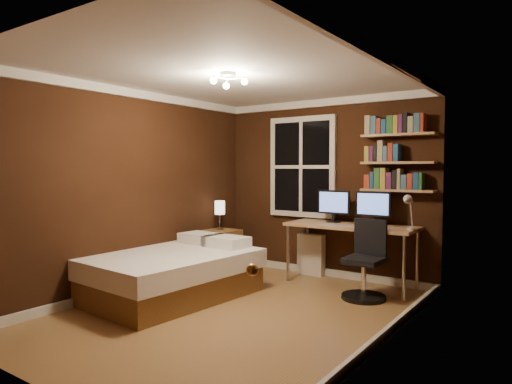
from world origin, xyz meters
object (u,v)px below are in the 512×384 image
Objects in this scene: nightstand at (220,251)px; monitor_right at (373,208)px; bed at (172,273)px; desk at (351,229)px; radiator at (311,255)px; office_chair at (365,269)px; bedside_lamp at (220,215)px; desk_lamp at (409,212)px; monitor_left at (334,206)px.

monitor_right reaches higher than nightstand.
desk reaches higher than bed.
office_chair is (1.08, -0.69, 0.05)m from radiator.
bed reaches higher than nightstand.
radiator is at bearing 24.90° from bedside_lamp.
desk is (0.70, -0.23, 0.45)m from radiator.
desk is 0.84m from desk_lamp.
monitor_left is (0.41, -0.14, 0.72)m from radiator.
nightstand is at bearing -165.47° from monitor_left.
radiator is 1.28× the size of monitor_right.
bed is at bearing -131.69° from desk.
nightstand is at bearing 178.41° from office_chair.
radiator is 1.33× the size of desk_lamp.
desk is at bearing -162.58° from monitor_right.
radiator is at bearing 171.55° from monitor_right.
radiator is 1.68m from desk_lamp.
bedside_lamp is 1.95m from desk.
monitor_right is at bearing 10.99° from bedside_lamp.
monitor_left and monitor_right have the same top height.
monitor_left is at bearing -19.05° from radiator.
desk_lamp is (2.70, 0.24, 0.71)m from nightstand.
desk_lamp is (0.51, -0.19, 0.00)m from monitor_right.
desk is at bearing -18.10° from radiator.
desk_lamp is at bearing -19.86° from monitor_right.
bedside_lamp is 0.74× the size of radiator.
desk reaches higher than radiator.
monitor_left reaches higher than bed.
office_chair is at bearing -32.43° from radiator.
desk is 3.67× the size of monitor_right.
office_chair is at bearing -49.88° from desk.
monitor_left reaches higher than nightstand.
office_chair reaches higher than bed.
office_chair is (-0.39, -0.36, -0.68)m from desk_lamp.
bedside_lamp is 0.47× the size of office_chair.
office_chair reaches higher than nightstand.
nightstand is 1.84m from monitor_left.
radiator is (1.22, 0.57, -0.54)m from bedside_lamp.
bedside_lamp is 0.26× the size of desk.
nightstand is 0.36× the size of desk.
monitor_right is 1.04× the size of desk_lamp.
bed is 2.31m from monitor_left.
bed is at bearing -74.10° from bedside_lamp.
bed is 1.53m from bedside_lamp.
bedside_lamp is at bearing -169.94° from desk.
desk is at bearing 10.96° from nightstand.
office_chair is at bearing 37.33° from bed.
desk_lamp is at bearing -9.91° from monitor_left.
radiator is 1.29m from office_chair.
bed is at bearing -124.72° from monitor_left.
monitor_left reaches higher than radiator.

